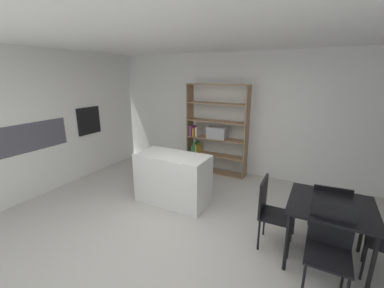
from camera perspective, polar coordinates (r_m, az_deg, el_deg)
name	(u,v)px	position (r m, az deg, el deg)	size (l,w,h in m)	color
ground_plane	(174,236)	(3.84, -4.03, -20.28)	(10.04, 10.04, 0.00)	beige
ceiling_slab	(170,29)	(3.15, -5.07, 24.74)	(7.29, 5.77, 0.06)	white
back_partition	(240,115)	(5.79, 10.81, 6.54)	(7.29, 0.06, 2.72)	white
tall_cabinet_run_left	(25,123)	(5.67, -33.83, 3.97)	(0.62, 5.19, 2.72)	white
cabinet_niche_splashback	(33,137)	(5.40, -32.55, 1.39)	(0.01, 1.29, 0.52)	#4C4C56
built_in_oven	(89,121)	(6.06, -22.50, 4.97)	(0.06, 0.58, 0.60)	black
kitchen_island	(173,179)	(4.52, -4.37, -7.88)	(1.28, 0.63, 0.90)	white
open_bookshelf	(215,131)	(5.76, 5.17, 2.87)	(1.41, 0.33, 2.05)	#997551
dining_table	(331,211)	(3.47, 29.09, -13.23)	(0.94, 0.91, 0.78)	black
dining_chair_island_side	(270,207)	(3.55, 17.37, -13.63)	(0.44, 0.43, 0.94)	black
dining_chair_far	(329,206)	(3.98, 28.82, -12.33)	(0.49, 0.49, 0.85)	black
dining_chair_near	(329,242)	(3.12, 28.86, -18.98)	(0.44, 0.45, 0.98)	black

